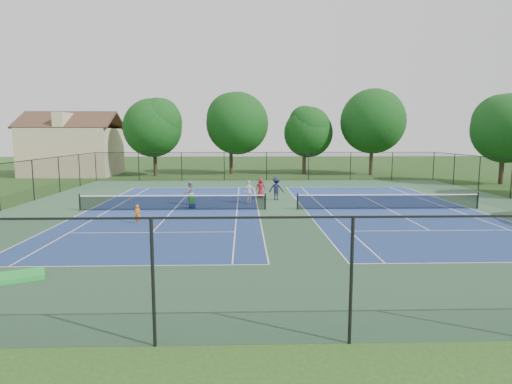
{
  "coord_description": "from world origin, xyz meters",
  "views": [
    {
      "loc": [
        -2.45,
        -27.33,
        4.82
      ],
      "look_at": [
        -1.68,
        -1.0,
        1.3
      ],
      "focal_mm": 30.0,
      "sensor_mm": 36.0,
      "label": 1
    }
  ],
  "objects_px": {
    "tree_back_a": "(154,125)",
    "bystander_c": "(261,188)",
    "tree_side_e": "(505,125)",
    "clapboard_house": "(73,149)",
    "tree_back_c": "(305,130)",
    "bystander_a": "(249,192)",
    "child_player": "(137,214)",
    "instructor": "(190,193)",
    "ball_crate": "(192,206)",
    "bystander_b": "(276,189)",
    "ball_hopper": "(192,201)",
    "tree_back_d": "(373,118)",
    "tree_back_b": "(231,120)"
  },
  "relations": [
    {
      "from": "tree_back_a",
      "to": "bystander_c",
      "type": "relative_size",
      "value": 6.11
    },
    {
      "from": "tree_back_a",
      "to": "tree_back_c",
      "type": "bearing_deg",
      "value": 3.18
    },
    {
      "from": "bystander_c",
      "to": "ball_hopper",
      "type": "bearing_deg",
      "value": 43.19
    },
    {
      "from": "clapboard_house",
      "to": "bystander_b",
      "type": "bearing_deg",
      "value": -42.21
    },
    {
      "from": "tree_side_e",
      "to": "clapboard_house",
      "type": "height_order",
      "value": "tree_side_e"
    },
    {
      "from": "bystander_a",
      "to": "bystander_b",
      "type": "height_order",
      "value": "bystander_b"
    },
    {
      "from": "instructor",
      "to": "bystander_c",
      "type": "bearing_deg",
      "value": -165.34
    },
    {
      "from": "tree_back_b",
      "to": "clapboard_house",
      "type": "bearing_deg",
      "value": -176.99
    },
    {
      "from": "tree_back_a",
      "to": "clapboard_house",
      "type": "relative_size",
      "value": 0.85
    },
    {
      "from": "tree_back_a",
      "to": "bystander_a",
      "type": "xyz_separation_m",
      "value": [
        10.92,
        -21.3,
        -5.22
      ]
    },
    {
      "from": "tree_back_a",
      "to": "bystander_c",
      "type": "distance_m",
      "value": 22.57
    },
    {
      "from": "tree_back_c",
      "to": "bystander_b",
      "type": "height_order",
      "value": "tree_back_c"
    },
    {
      "from": "tree_back_b",
      "to": "bystander_b",
      "type": "xyz_separation_m",
      "value": [
        3.99,
        -21.86,
        -5.73
      ]
    },
    {
      "from": "ball_hopper",
      "to": "tree_back_a",
      "type": "bearing_deg",
      "value": 107.03
    },
    {
      "from": "tree_back_c",
      "to": "child_player",
      "type": "relative_size",
      "value": 8.01
    },
    {
      "from": "tree_back_a",
      "to": "instructor",
      "type": "bearing_deg",
      "value": -72.65
    },
    {
      "from": "tree_back_d",
      "to": "tree_side_e",
      "type": "bearing_deg",
      "value": -45.0
    },
    {
      "from": "bystander_a",
      "to": "bystander_b",
      "type": "xyz_separation_m",
      "value": [
        2.07,
        1.45,
        0.05
      ]
    },
    {
      "from": "tree_back_b",
      "to": "ball_hopper",
      "type": "height_order",
      "value": "tree_back_b"
    },
    {
      "from": "tree_back_c",
      "to": "clapboard_house",
      "type": "relative_size",
      "value": 0.78
    },
    {
      "from": "tree_side_e",
      "to": "bystander_b",
      "type": "distance_m",
      "value": 25.52
    },
    {
      "from": "ball_crate",
      "to": "ball_hopper",
      "type": "height_order",
      "value": "ball_hopper"
    },
    {
      "from": "bystander_b",
      "to": "bystander_c",
      "type": "height_order",
      "value": "bystander_b"
    },
    {
      "from": "clapboard_house",
      "to": "instructor",
      "type": "distance_m",
      "value": 28.37
    },
    {
      "from": "clapboard_house",
      "to": "instructor",
      "type": "bearing_deg",
      "value": -53.56
    },
    {
      "from": "child_player",
      "to": "instructor",
      "type": "height_order",
      "value": "instructor"
    },
    {
      "from": "bystander_c",
      "to": "ball_crate",
      "type": "relative_size",
      "value": 3.69
    },
    {
      "from": "child_player",
      "to": "bystander_b",
      "type": "height_order",
      "value": "bystander_b"
    },
    {
      "from": "clapboard_house",
      "to": "ball_crate",
      "type": "distance_m",
      "value": 29.87
    },
    {
      "from": "tree_back_b",
      "to": "tree_back_c",
      "type": "distance_m",
      "value": 9.12
    },
    {
      "from": "tree_side_e",
      "to": "bystander_a",
      "type": "bearing_deg",
      "value": -155.74
    },
    {
      "from": "tree_back_c",
      "to": "bystander_c",
      "type": "relative_size",
      "value": 5.61
    },
    {
      "from": "tree_back_a",
      "to": "bystander_c",
      "type": "height_order",
      "value": "tree_back_a"
    },
    {
      "from": "tree_back_c",
      "to": "bystander_a",
      "type": "bearing_deg",
      "value": -107.61
    },
    {
      "from": "tree_back_a",
      "to": "child_player",
      "type": "height_order",
      "value": "tree_back_a"
    },
    {
      "from": "bystander_b",
      "to": "clapboard_house",
      "type": "bearing_deg",
      "value": -25.14
    },
    {
      "from": "tree_back_d",
      "to": "child_player",
      "type": "distance_m",
      "value": 35.86
    },
    {
      "from": "tree_back_a",
      "to": "clapboard_house",
      "type": "distance_m",
      "value": 10.47
    },
    {
      "from": "tree_back_b",
      "to": "bystander_a",
      "type": "relative_size",
      "value": 6.16
    },
    {
      "from": "tree_side_e",
      "to": "ball_crate",
      "type": "bearing_deg",
      "value": -155.27
    },
    {
      "from": "child_player",
      "to": "instructor",
      "type": "distance_m",
      "value": 6.76
    },
    {
      "from": "tree_back_c",
      "to": "ball_crate",
      "type": "bearing_deg",
      "value": -114.1
    },
    {
      "from": "tree_back_b",
      "to": "child_player",
      "type": "height_order",
      "value": "tree_back_b"
    },
    {
      "from": "instructor",
      "to": "ball_crate",
      "type": "bearing_deg",
      "value": 84.0
    },
    {
      "from": "tree_back_c",
      "to": "instructor",
      "type": "bearing_deg",
      "value": -116.22
    },
    {
      "from": "tree_side_e",
      "to": "instructor",
      "type": "height_order",
      "value": "tree_side_e"
    },
    {
      "from": "tree_back_d",
      "to": "ball_crate",
      "type": "xyz_separation_m",
      "value": [
        -18.87,
        -23.29,
        -6.66
      ]
    },
    {
      "from": "child_player",
      "to": "tree_back_d",
      "type": "bearing_deg",
      "value": 64.77
    },
    {
      "from": "bystander_a",
      "to": "bystander_c",
      "type": "height_order",
      "value": "bystander_a"
    },
    {
      "from": "bystander_a",
      "to": "ball_crate",
      "type": "relative_size",
      "value": 4.01
    }
  ]
}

